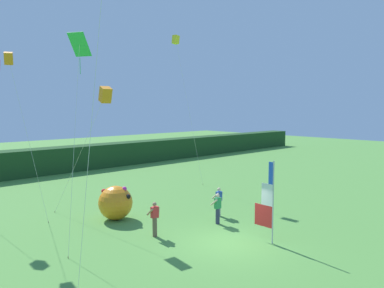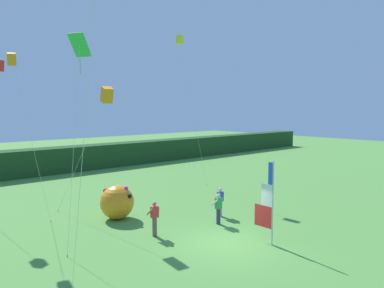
# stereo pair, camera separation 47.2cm
# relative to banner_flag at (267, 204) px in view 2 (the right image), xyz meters

# --- Properties ---
(ground_plane) EXTENTS (120.00, 120.00, 0.00)m
(ground_plane) POSITION_rel_banner_flag_xyz_m (-1.43, 1.14, -1.83)
(ground_plane) COLOR #518E3D
(distant_treeline) EXTENTS (80.00, 2.40, 2.40)m
(distant_treeline) POSITION_rel_banner_flag_xyz_m (-1.43, 24.68, -0.63)
(distant_treeline) COLOR #1E421E
(distant_treeline) RESTS_ON ground
(banner_flag) EXTENTS (0.06, 1.03, 3.82)m
(banner_flag) POSITION_rel_banner_flag_xyz_m (0.00, 0.00, 0.00)
(banner_flag) COLOR #B7B7BC
(banner_flag) RESTS_ON ground
(person_near_banner) EXTENTS (0.55, 0.48, 1.65)m
(person_near_banner) POSITION_rel_banner_flag_xyz_m (1.41, 4.29, -0.95)
(person_near_banner) COLOR #B7B2A3
(person_near_banner) RESTS_ON ground
(person_mid_field) EXTENTS (0.55, 0.48, 1.69)m
(person_mid_field) POSITION_rel_banner_flag_xyz_m (-3.32, 4.12, -0.93)
(person_mid_field) COLOR brown
(person_mid_field) RESTS_ON ground
(person_far_left) EXTENTS (0.55, 0.48, 1.64)m
(person_far_left) POSITION_rel_banner_flag_xyz_m (0.30, 3.36, -0.96)
(person_far_left) COLOR #2D334C
(person_far_left) RESTS_ON ground
(inflatable_balloon) EXTENTS (1.88, 1.88, 1.88)m
(inflatable_balloon) POSITION_rel_banner_flag_xyz_m (-3.22, 7.77, -0.88)
(inflatable_balloon) COLOR orange
(inflatable_balloon) RESTS_ON ground
(kite_orange_box_0) EXTENTS (1.71, 4.16, 7.32)m
(kite_orange_box_0) POSITION_rel_banner_flag_xyz_m (-3.72, 7.75, 5.00)
(kite_orange_box_0) COLOR brown
(kite_orange_box_0) RESTS_ON ground
(kite_yellow_box_2) EXTENTS (1.94, 1.56, 11.73)m
(kite_yellow_box_2) POSITION_rel_banner_flag_xyz_m (5.13, 12.25, 9.47)
(kite_yellow_box_2) COLOR brown
(kite_yellow_box_2) RESTS_ON ground
(kite_green_diamond_4) EXTENTS (1.76, 1.49, 9.34)m
(kite_green_diamond_4) POSITION_rel_banner_flag_xyz_m (-6.28, 5.46, 6.70)
(kite_green_diamond_4) COLOR brown
(kite_green_diamond_4) RESTS_ON ground
(kite_orange_box_5) EXTENTS (1.67, 1.18, 9.00)m
(kite_orange_box_5) POSITION_rel_banner_flag_xyz_m (-7.54, 10.56, 6.77)
(kite_orange_box_5) COLOR brown
(kite_orange_box_5) RESTS_ON ground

